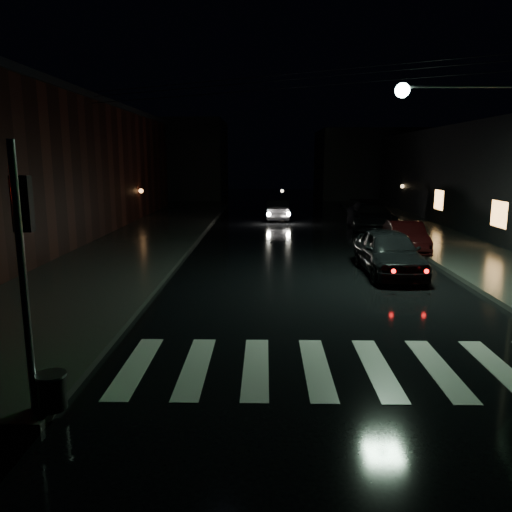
{
  "coord_description": "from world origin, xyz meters",
  "views": [
    {
      "loc": [
        1.38,
        -8.79,
        4.07
      ],
      "look_at": [
        1.14,
        3.85,
        1.6
      ],
      "focal_mm": 35.0,
      "sensor_mm": 36.0,
      "label": 1
    }
  ],
  "objects_px": {
    "parked_car_b": "(406,237)",
    "parked_car_c": "(370,215)",
    "parked_car_a": "(389,252)",
    "oncoming_car": "(277,210)",
    "parked_car_d": "(372,216)"
  },
  "relations": [
    {
      "from": "parked_car_b",
      "to": "parked_car_c",
      "type": "height_order",
      "value": "parked_car_c"
    },
    {
      "from": "parked_car_a",
      "to": "parked_car_b",
      "type": "relative_size",
      "value": 1.15
    },
    {
      "from": "parked_car_a",
      "to": "oncoming_car",
      "type": "distance_m",
      "value": 16.49
    },
    {
      "from": "parked_car_b",
      "to": "parked_car_c",
      "type": "distance_m",
      "value": 7.62
    },
    {
      "from": "parked_car_c",
      "to": "parked_car_b",
      "type": "bearing_deg",
      "value": -87.09
    },
    {
      "from": "parked_car_c",
      "to": "oncoming_car",
      "type": "relative_size",
      "value": 1.32
    },
    {
      "from": "parked_car_d",
      "to": "parked_car_a",
      "type": "bearing_deg",
      "value": -94.08
    },
    {
      "from": "parked_car_c",
      "to": "oncoming_car",
      "type": "bearing_deg",
      "value": 145.83
    },
    {
      "from": "parked_car_a",
      "to": "parked_car_d",
      "type": "distance_m",
      "value": 11.7
    },
    {
      "from": "parked_car_a",
      "to": "parked_car_b",
      "type": "bearing_deg",
      "value": 66.85
    },
    {
      "from": "parked_car_d",
      "to": "parked_car_b",
      "type": "bearing_deg",
      "value": -85.23
    },
    {
      "from": "parked_car_d",
      "to": "oncoming_car",
      "type": "height_order",
      "value": "parked_car_d"
    },
    {
      "from": "parked_car_a",
      "to": "parked_car_c",
      "type": "height_order",
      "value": "parked_car_a"
    },
    {
      "from": "parked_car_b",
      "to": "oncoming_car",
      "type": "distance_m",
      "value": 12.92
    },
    {
      "from": "parked_car_a",
      "to": "oncoming_car",
      "type": "height_order",
      "value": "parked_car_a"
    }
  ]
}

